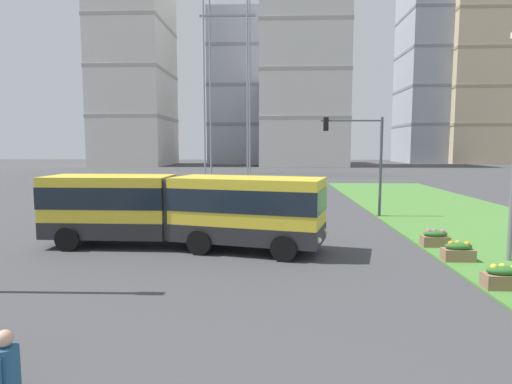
% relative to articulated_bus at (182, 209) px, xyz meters
% --- Properties ---
extents(articulated_bus, '(11.91, 4.22, 3.00)m').
position_rel_articulated_bus_xyz_m(articulated_bus, '(0.00, 0.00, 0.00)').
color(articulated_bus, yellow).
rests_on(articulated_bus, ground).
extents(car_black_sedan, '(4.49, 2.21, 1.58)m').
position_rel_articulated_bus_xyz_m(car_black_sedan, '(-2.84, 8.34, -0.90)').
color(car_black_sedan, black).
rests_on(car_black_sedan, ground).
extents(pedestrian_crossing, '(0.36, 0.58, 1.74)m').
position_rel_articulated_bus_xyz_m(pedestrian_crossing, '(0.10, -12.25, -0.65)').
color(pedestrian_crossing, '#4C4238').
rests_on(pedestrian_crossing, ground).
extents(flower_planter_3, '(1.10, 0.56, 0.74)m').
position_rel_articulated_bus_xyz_m(flower_planter_3, '(10.60, -5.12, -1.23)').
color(flower_planter_3, '#937051').
rests_on(flower_planter_3, grass_median).
extents(flower_planter_4, '(1.10, 0.56, 0.74)m').
position_rel_articulated_bus_xyz_m(flower_planter_4, '(10.60, -2.00, -1.23)').
color(flower_planter_4, '#937051').
rests_on(flower_planter_4, grass_median).
extents(flower_planter_5, '(1.10, 0.56, 0.74)m').
position_rel_articulated_bus_xyz_m(flower_planter_5, '(10.60, 0.27, -1.23)').
color(flower_planter_5, '#937051').
rests_on(flower_planter_5, grass_median).
extents(traffic_light_far_right, '(3.66, 0.28, 5.95)m').
position_rel_articulated_bus_xyz_m(traffic_light_far_right, '(9.02, 8.22, 2.43)').
color(traffic_light_far_right, '#474C51').
rests_on(traffic_light_far_right, ground).
extents(apartment_tower_west, '(14.97, 19.62, 49.53)m').
position_rel_articulated_bus_xyz_m(apartment_tower_west, '(-26.80, 78.62, 23.13)').
color(apartment_tower_west, silver).
rests_on(apartment_tower_west, ground).
extents(apartment_tower_westcentre, '(17.05, 16.59, 35.29)m').
position_rel_articulated_bus_xyz_m(apartment_tower_westcentre, '(-2.96, 89.51, 16.01)').
color(apartment_tower_westcentre, '#9EA3AD').
rests_on(apartment_tower_westcentre, ground).
extents(apartment_tower_centre, '(18.10, 17.55, 46.77)m').
position_rel_articulated_bus_xyz_m(apartment_tower_centre, '(9.91, 76.41, 21.75)').
color(apartment_tower_centre, silver).
rests_on(apartment_tower_centre, ground).
extents(apartment_tower_eastcentre, '(16.98, 17.70, 45.54)m').
position_rel_articulated_bus_xyz_m(apartment_tower_eastcentre, '(45.21, 97.35, 21.14)').
color(apartment_tower_eastcentre, '#9EA3AD').
rests_on(apartment_tower_eastcentre, ground).
extents(apartment_tower_east, '(16.49, 15.49, 44.09)m').
position_rel_articulated_bus_xyz_m(apartment_tower_east, '(54.03, 93.72, 20.41)').
color(apartment_tower_east, beige).
rests_on(apartment_tower_east, ground).
extents(transmission_pylon, '(9.00, 6.24, 34.72)m').
position_rel_articulated_bus_xyz_m(transmission_pylon, '(-2.81, 46.10, 17.15)').
color(transmission_pylon, gray).
rests_on(transmission_pylon, ground).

